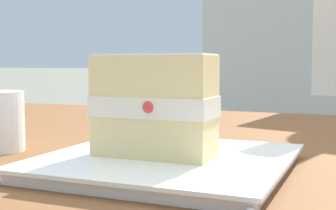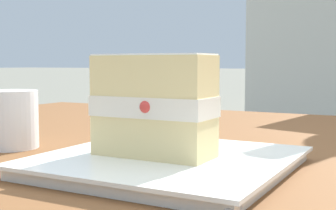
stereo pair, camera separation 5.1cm
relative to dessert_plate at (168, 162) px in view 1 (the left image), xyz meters
name	(u,v)px [view 1 (the left image)]	position (x,y,z in m)	size (l,w,h in m)	color
dessert_plate	(168,162)	(0.00, 0.00, 0.00)	(0.26, 0.26, 0.02)	white
cake_slice	(154,105)	(-0.01, -0.01, 0.06)	(0.13, 0.07, 0.11)	#EAD18C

